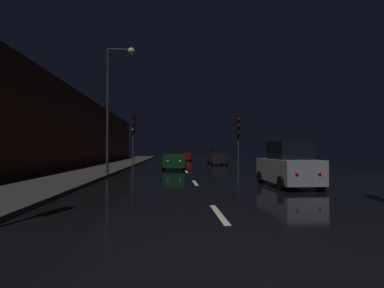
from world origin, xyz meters
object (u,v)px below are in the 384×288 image
(car_distant_taillights, at_px, (185,155))
(car_approaching_headlights, at_px, (174,158))
(streetlamp_overhead, at_px, (115,92))
(car_parked_right_near, at_px, (288,166))
(traffic_light_far_left, at_px, (133,128))
(car_parked_right_far, at_px, (217,157))
(traffic_light_far_right, at_px, (238,130))

(car_distant_taillights, bearing_deg, car_approaching_headlights, 174.40)
(streetlamp_overhead, xyz_separation_m, car_parked_right_near, (8.56, -5.24, -4.26))
(traffic_light_far_left, xyz_separation_m, car_parked_right_far, (8.80, 3.50, -2.87))
(streetlamp_overhead, relative_size, car_distant_taillights, 2.05)
(traffic_light_far_left, distance_m, car_approaching_headlights, 6.01)
(traffic_light_far_left, bearing_deg, car_approaching_headlights, 57.30)
(streetlamp_overhead, bearing_deg, traffic_light_far_right, 37.75)
(car_approaching_headlights, bearing_deg, traffic_light_far_right, 95.32)
(car_parked_right_near, height_order, car_distant_taillights, car_parked_right_near)
(car_parked_right_near, bearing_deg, car_parked_right_far, 0.00)
(traffic_light_far_right, xyz_separation_m, streetlamp_overhead, (-9.36, -7.25, 1.79))
(traffic_light_far_right, height_order, car_approaching_headlights, traffic_light_far_right)
(car_parked_right_near, height_order, car_parked_right_far, car_parked_right_near)
(streetlamp_overhead, relative_size, car_parked_right_near, 2.02)
(car_parked_right_far, bearing_deg, traffic_light_far_right, -173.09)
(traffic_light_far_left, height_order, car_parked_right_near, traffic_light_far_left)
(streetlamp_overhead, height_order, car_distant_taillights, streetlamp_overhead)
(streetlamp_overhead, distance_m, car_distant_taillights, 27.85)
(car_distant_taillights, bearing_deg, traffic_light_far_left, 160.54)
(traffic_light_far_right, relative_size, car_distant_taillights, 1.21)
(car_parked_right_near, bearing_deg, car_approaching_headlights, 22.34)
(traffic_light_far_right, bearing_deg, car_approaching_headlights, -84.73)
(traffic_light_far_right, xyz_separation_m, car_parked_right_far, (-0.80, 6.60, -2.47))
(traffic_light_far_left, relative_size, car_approaching_headlights, 1.26)
(streetlamp_overhead, xyz_separation_m, car_parked_right_far, (8.56, 13.85, -4.27))
(traffic_light_far_left, bearing_deg, traffic_light_far_right, 82.49)
(streetlamp_overhead, distance_m, car_parked_right_far, 16.83)
(traffic_light_far_right, distance_m, car_parked_right_far, 7.09)
(traffic_light_far_left, relative_size, traffic_light_far_right, 1.11)
(car_parked_right_near, distance_m, car_parked_right_far, 19.09)
(streetlamp_overhead, distance_m, car_approaching_headlights, 8.73)
(car_parked_right_far, bearing_deg, car_parked_right_near, -180.00)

